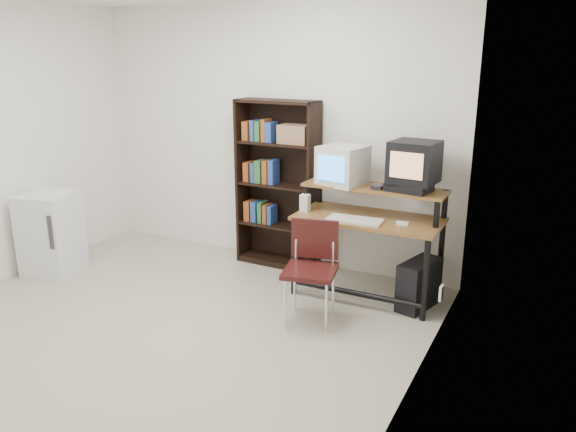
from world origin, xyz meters
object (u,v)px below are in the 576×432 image
at_px(pc_tower, 419,284).
at_px(school_chair, 312,261).
at_px(crt_monitor, 343,165).
at_px(computer_desk, 369,221).
at_px(mini_fridge, 51,233).
at_px(crt_tv, 414,162).
at_px(bookshelf, 278,182).

xyz_separation_m(pc_tower, school_chair, (-0.74, -0.60, 0.29)).
xyz_separation_m(crt_monitor, school_chair, (0.05, -0.76, -0.64)).
bearing_deg(school_chair, crt_monitor, 80.77).
height_order(computer_desk, mini_fridge, computer_desk).
bearing_deg(school_chair, computer_desk, 56.14).
relative_size(crt_tv, bookshelf, 0.24).
bearing_deg(pc_tower, crt_monitor, -176.59).
bearing_deg(school_chair, bookshelf, 116.72).
xyz_separation_m(crt_monitor, crt_tv, (0.64, 0.03, 0.08)).
xyz_separation_m(crt_tv, mini_fridge, (-3.31, -1.03, -0.82)).
bearing_deg(crt_monitor, bookshelf, 174.57).
bearing_deg(crt_tv, mini_fridge, -157.14).
bearing_deg(bookshelf, computer_desk, -15.89).
xyz_separation_m(pc_tower, bookshelf, (-1.57, 0.40, 0.66)).
bearing_deg(mini_fridge, bookshelf, 20.52).
distance_m(crt_monitor, pc_tower, 1.24).
distance_m(crt_tv, pc_tower, 1.05).
bearing_deg(mini_fridge, computer_desk, 4.21).
relative_size(pc_tower, school_chair, 0.55).
xyz_separation_m(crt_tv, school_chair, (-0.59, -0.79, -0.73)).
bearing_deg(mini_fridge, crt_monitor, 7.86).
bearing_deg(mini_fridge, school_chair, -7.62).
bearing_deg(computer_desk, crt_tv, 20.40).
height_order(bookshelf, mini_fridge, bookshelf).
bearing_deg(bookshelf, mini_fridge, -145.42).
xyz_separation_m(school_chair, bookshelf, (-0.83, 1.00, 0.37)).
bearing_deg(school_chair, crt_tv, 40.18).
height_order(school_chair, bookshelf, bookshelf).
height_order(crt_monitor, crt_tv, crt_tv).
xyz_separation_m(computer_desk, crt_monitor, (-0.30, 0.10, 0.45)).
xyz_separation_m(bookshelf, mini_fridge, (-1.89, -1.24, -0.46)).
bearing_deg(mini_fridge, pc_tower, 0.88).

